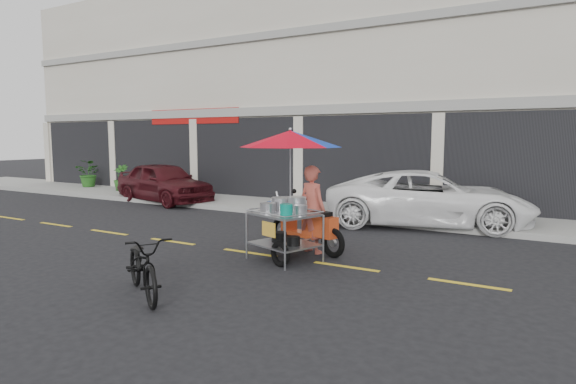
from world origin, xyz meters
The scene contains 10 objects.
ground centered at (0.00, 0.00, 0.00)m, with size 90.00×90.00×0.00m, color black.
sidewalk centered at (0.00, 5.50, 0.07)m, with size 45.00×3.00×0.15m, color gray.
shophouse_block centered at (2.82, 10.59, 4.24)m, with size 36.00×8.11×10.40m.
centerline centered at (0.00, 0.00, 0.00)m, with size 42.00×0.10×0.01m, color gold.
maroon_sedan centered at (-8.68, 4.52, 0.69)m, with size 1.63×4.06×1.38m, color #3E0E13.
white_pickup centered at (0.24, 4.62, 0.70)m, with size 2.31×5.00×1.39m, color white.
plant_tall centered at (-14.19, 5.78, 0.72)m, with size 1.02×0.89×1.14m, color #21551A.
plant_short centered at (-11.86, 5.45, 0.66)m, with size 0.57×0.57×1.02m, color #21551A.
near_bicycle centered at (-1.82, -2.85, 0.45)m, with size 0.59×1.70×0.89m, color black.
food_vendor_rig centered at (-1.07, 0.19, 1.50)m, with size 2.35×2.41×2.39m.
Camera 1 is at (3.19, -7.46, 2.20)m, focal length 30.00 mm.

